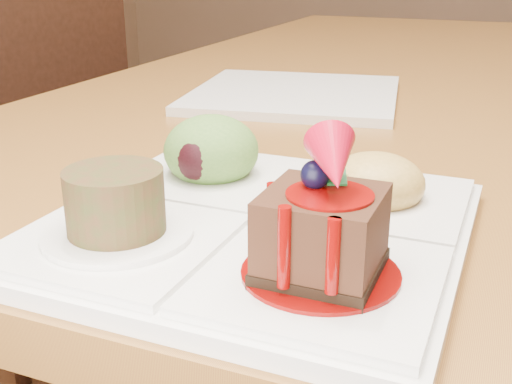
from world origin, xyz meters
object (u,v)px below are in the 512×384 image
at_px(sampler_plate, 256,206).
at_px(second_plate, 295,94).
at_px(chair_left, 88,161).
at_px(dining_table, 430,109).

distance_m(sampler_plate, second_plate, 0.46).
relative_size(chair_left, second_plate, 3.30).
height_order(chair_left, second_plate, chair_left).
bearing_deg(second_plate, chair_left, 156.28).
xyz_separation_m(dining_table, chair_left, (-0.70, -0.06, -0.16)).
distance_m(chair_left, sampler_plate, 0.99).
xyz_separation_m(sampler_plate, second_plate, (-0.12, 0.45, -0.02)).
distance_m(dining_table, chair_left, 0.72).
bearing_deg(dining_table, second_plate, -116.50).
height_order(dining_table, chair_left, chair_left).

